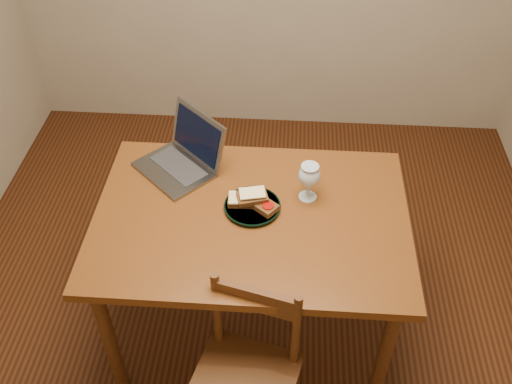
# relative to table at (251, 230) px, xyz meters

# --- Properties ---
(floor) EXTENTS (3.20, 3.20, 0.02)m
(floor) POSITION_rel_table_xyz_m (-0.00, 0.10, -0.66)
(floor) COLOR black
(floor) RESTS_ON ground
(table) EXTENTS (1.30, 0.90, 0.74)m
(table) POSITION_rel_table_xyz_m (0.00, 0.00, 0.00)
(table) COLOR #47270B
(table) RESTS_ON floor
(chair) EXTENTS (0.46, 0.45, 0.41)m
(chair) POSITION_rel_table_xyz_m (0.02, -0.54, -0.21)
(chair) COLOR #39200B
(chair) RESTS_ON floor
(plate) EXTENTS (0.24, 0.24, 0.02)m
(plate) POSITION_rel_table_xyz_m (0.00, 0.04, 0.10)
(plate) COLOR black
(plate) RESTS_ON table
(sandwich_cheese) EXTENTS (0.12, 0.08, 0.04)m
(sandwich_cheese) POSITION_rel_table_xyz_m (-0.04, 0.05, 0.12)
(sandwich_cheese) COLOR #381E0C
(sandwich_cheese) RESTS_ON plate
(sandwich_tomato) EXTENTS (0.14, 0.13, 0.04)m
(sandwich_tomato) POSITION_rel_table_xyz_m (0.05, 0.03, 0.12)
(sandwich_tomato) COLOR #381E0C
(sandwich_tomato) RESTS_ON plate
(sandwich_top) EXTENTS (0.14, 0.10, 0.04)m
(sandwich_top) POSITION_rel_table_xyz_m (0.00, 0.05, 0.15)
(sandwich_top) COLOR #381E0C
(sandwich_top) RESTS_ON plate
(milk_glass) EXTENTS (0.09, 0.09, 0.18)m
(milk_glass) POSITION_rel_table_xyz_m (0.23, 0.12, 0.17)
(milk_glass) COLOR white
(milk_glass) RESTS_ON table
(laptop) EXTENTS (0.45, 0.45, 0.24)m
(laptop) POSITION_rel_table_xyz_m (-0.32, 0.30, 0.15)
(laptop) COLOR slate
(laptop) RESTS_ON table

